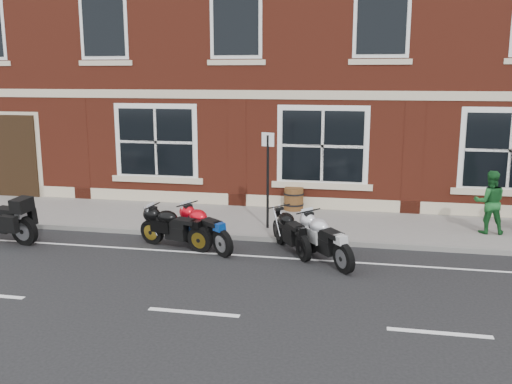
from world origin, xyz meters
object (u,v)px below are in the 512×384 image
at_px(moto_naked_black, 292,230).
at_px(parking_sign, 268,174).
at_px(moto_sport_red, 205,227).
at_px(moto_sport_silver, 326,238).
at_px(pedestrian_right, 490,202).
at_px(moto_sport_black, 175,226).
at_px(barrel_planter, 294,199).

height_order(moto_naked_black, parking_sign, parking_sign).
xyz_separation_m(moto_sport_red, moto_sport_silver, (2.81, -0.42, 0.01)).
xyz_separation_m(moto_sport_silver, pedestrian_right, (3.78, 2.68, 0.36)).
height_order(moto_sport_black, barrel_planter, moto_sport_black).
relative_size(moto_sport_red, moto_sport_black, 0.86).
relative_size(moto_naked_black, parking_sign, 0.72).
xyz_separation_m(moto_sport_silver, moto_naked_black, (-0.81, 0.60, -0.03)).
distance_m(moto_sport_red, pedestrian_right, 6.97).
bearing_deg(barrel_planter, moto_sport_black, -120.77).
relative_size(moto_sport_red, parking_sign, 0.68).
xyz_separation_m(moto_sport_black, moto_naked_black, (2.71, 0.23, -0.00)).
relative_size(moto_sport_silver, barrel_planter, 2.73).
bearing_deg(moto_sport_black, barrel_planter, -13.33).
xyz_separation_m(moto_sport_silver, barrel_planter, (-1.25, 4.18, -0.09)).
bearing_deg(moto_sport_silver, parking_sign, 92.73).
distance_m(moto_sport_black, barrel_planter, 4.44).
distance_m(moto_sport_red, moto_sport_silver, 2.84).
height_order(moto_sport_silver, barrel_planter, moto_sport_silver).
height_order(moto_sport_red, moto_naked_black, moto_sport_red).
bearing_deg(moto_sport_black, moto_sport_silver, -78.43).
relative_size(moto_sport_black, pedestrian_right, 1.23).
bearing_deg(parking_sign, moto_sport_black, -118.46).
distance_m(pedestrian_right, parking_sign, 5.49).
relative_size(pedestrian_right, barrel_planter, 2.40).
bearing_deg(moto_naked_black, pedestrian_right, -6.48).
bearing_deg(moto_naked_black, moto_sport_red, 154.35).
height_order(moto_sport_black, parking_sign, parking_sign).
relative_size(pedestrian_right, parking_sign, 0.64).
distance_m(moto_sport_black, moto_sport_silver, 3.54).
relative_size(moto_naked_black, pedestrian_right, 1.12).
bearing_deg(pedestrian_right, moto_naked_black, 23.23).
height_order(moto_sport_black, moto_sport_silver, moto_sport_silver).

